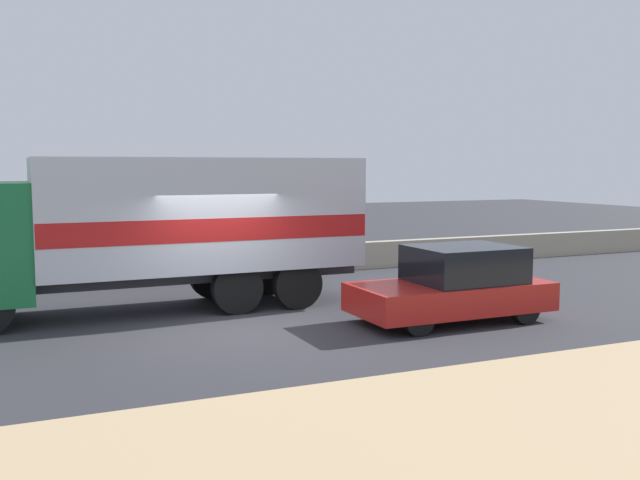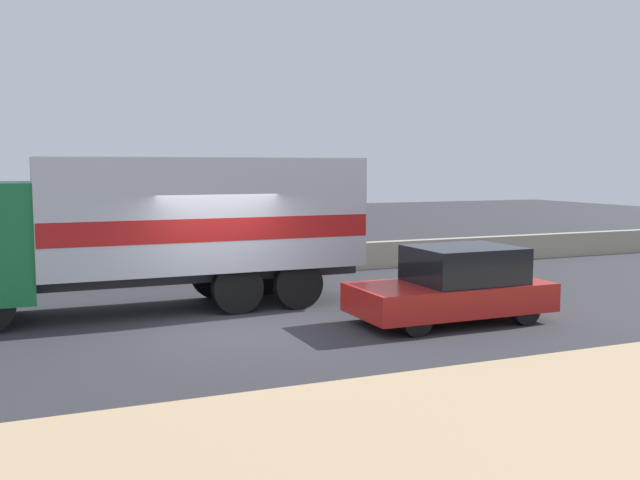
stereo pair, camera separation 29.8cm
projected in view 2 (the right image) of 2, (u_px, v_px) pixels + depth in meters
name	position (u px, v px, depth m)	size (l,w,h in m)	color
ground_plane	(234.00, 328.00, 13.55)	(80.00, 80.00, 0.00)	#2D2D33
dirt_shoulder_foreground	(404.00, 455.00, 7.55)	(60.00, 5.24, 0.04)	tan
stone_wall_backdrop	(172.00, 266.00, 19.07)	(60.00, 0.35, 0.80)	#A39984
box_truck	(170.00, 223.00, 15.10)	(8.53, 2.38, 3.24)	#196B38
car_hatchback	(455.00, 286.00, 14.04)	(3.92, 1.81, 1.49)	#B21E19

